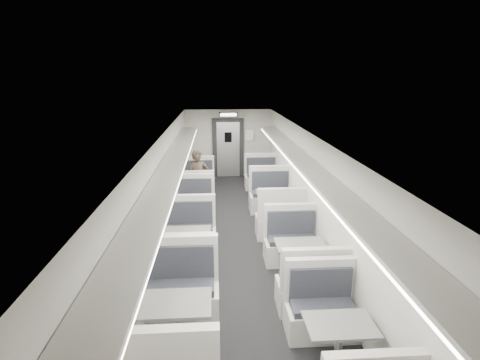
{
  "coord_description": "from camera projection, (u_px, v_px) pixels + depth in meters",
  "views": [
    {
      "loc": [
        -0.44,
        -7.14,
        3.54
      ],
      "look_at": [
        0.13,
        1.53,
        1.1
      ],
      "focal_mm": 28.0,
      "sensor_mm": 36.0,
      "label": 1
    }
  ],
  "objects": [
    {
      "name": "room",
      "position": [
        238.0,
        196.0,
        7.52
      ],
      "size": [
        3.24,
        12.24,
        2.64
      ],
      "color": "black",
      "rests_on": "ground"
    },
    {
      "name": "booth_left_a",
      "position": [
        197.0,
        187.0,
        11.07
      ],
      "size": [
        1.0,
        2.03,
        1.09
      ],
      "color": "beige",
      "rests_on": "room"
    },
    {
      "name": "booth_left_b",
      "position": [
        194.0,
        211.0,
        9.1
      ],
      "size": [
        0.97,
        1.97,
        1.06
      ],
      "color": "beige",
      "rests_on": "room"
    },
    {
      "name": "booth_left_c",
      "position": [
        188.0,
        250.0,
        7.01
      ],
      "size": [
        1.06,
        2.15,
        1.15
      ],
      "color": "beige",
      "rests_on": "room"
    },
    {
      "name": "booth_left_d",
      "position": [
        175.0,
        329.0,
        4.78
      ],
      "size": [
        1.14,
        2.31,
        1.23
      ],
      "color": "beige",
      "rests_on": "room"
    },
    {
      "name": "booth_right_a",
      "position": [
        264.0,
        184.0,
        11.31
      ],
      "size": [
        1.03,
        2.1,
        1.12
      ],
      "color": "beige",
      "rests_on": "room"
    },
    {
      "name": "booth_right_b",
      "position": [
        275.0,
        207.0,
        9.23
      ],
      "size": [
        1.11,
        2.25,
        1.21
      ],
      "color": "beige",
      "rests_on": "room"
    },
    {
      "name": "booth_right_c",
      "position": [
        300.0,
        263.0,
        6.55
      ],
      "size": [
        1.04,
        2.11,
        1.13
      ],
      "color": "beige",
      "rests_on": "room"
    },
    {
      "name": "booth_right_d",
      "position": [
        338.0,
        348.0,
        4.53
      ],
      "size": [
        0.99,
        2.01,
        1.07
      ],
      "color": "beige",
      "rests_on": "room"
    },
    {
      "name": "passenger",
      "position": [
        198.0,
        179.0,
        10.25
      ],
      "size": [
        0.61,
        0.42,
        1.6
      ],
      "primitive_type": "imported",
      "rotation": [
        0.0,
        0.0,
        0.07
      ],
      "color": "black",
      "rests_on": "room"
    },
    {
      "name": "window_a",
      "position": [
        179.0,
        155.0,
        10.65
      ],
      "size": [
        0.02,
        1.18,
        0.84
      ],
      "primitive_type": "cube",
      "color": "black",
      "rests_on": "room"
    },
    {
      "name": "window_b",
      "position": [
        170.0,
        175.0,
        8.54
      ],
      "size": [
        0.02,
        1.18,
        0.84
      ],
      "primitive_type": "cube",
      "color": "black",
      "rests_on": "room"
    },
    {
      "name": "window_c",
      "position": [
        156.0,
        207.0,
        6.42
      ],
      "size": [
        0.02,
        1.18,
        0.84
      ],
      "primitive_type": "cube",
      "color": "black",
      "rests_on": "room"
    },
    {
      "name": "window_d",
      "position": [
        127.0,
        272.0,
        4.31
      ],
      "size": [
        0.02,
        1.18,
        0.84
      ],
      "primitive_type": "cube",
      "color": "black",
      "rests_on": "room"
    },
    {
      "name": "luggage_rack_left",
      "position": [
        173.0,
        166.0,
        6.96
      ],
      "size": [
        0.46,
        10.4,
        0.09
      ],
      "color": "beige",
      "rests_on": "room"
    },
    {
      "name": "luggage_rack_right",
      "position": [
        305.0,
        164.0,
        7.11
      ],
      "size": [
        0.46,
        10.4,
        0.09
      ],
      "color": "beige",
      "rests_on": "room"
    },
    {
      "name": "vestibule_door",
      "position": [
        228.0,
        148.0,
        13.26
      ],
      "size": [
        1.1,
        0.13,
        2.1
      ],
      "color": "black",
      "rests_on": "room"
    },
    {
      "name": "exit_sign",
      "position": [
        228.0,
        115.0,
        12.46
      ],
      "size": [
        0.62,
        0.12,
        0.16
      ],
      "color": "black",
      "rests_on": "room"
    },
    {
      "name": "wall_notice",
      "position": [
        249.0,
        135.0,
        13.17
      ],
      "size": [
        0.32,
        0.02,
        0.4
      ],
      "primitive_type": "cube",
      "color": "white",
      "rests_on": "room"
    }
  ]
}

